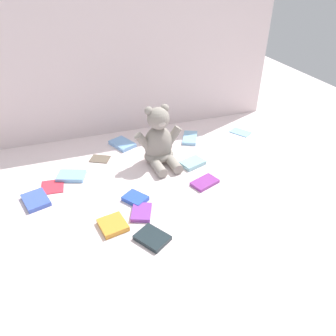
{
  "coord_description": "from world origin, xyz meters",
  "views": [
    {
      "loc": [
        -0.34,
        -1.13,
        0.83
      ],
      "look_at": [
        0.01,
        -0.1,
        0.1
      ],
      "focal_mm": 34.39,
      "sensor_mm": 36.0,
      "label": 1
    }
  ],
  "objects_px": {
    "teddy_bear": "(159,142)",
    "book_case_4": "(52,186)",
    "book_case_3": "(205,183)",
    "book_case_9": "(100,159)",
    "book_case_1": "(193,163)",
    "book_case_5": "(113,225)",
    "book_case_10": "(190,138)",
    "book_case_2": "(141,212)",
    "book_case_7": "(36,200)",
    "book_case_8": "(122,144)",
    "book_case_6": "(241,132)",
    "book_case_11": "(152,238)",
    "book_case_12": "(71,176)",
    "book_case_0": "(135,198)"
  },
  "relations": [
    {
      "from": "teddy_bear",
      "to": "book_case_4",
      "type": "xyz_separation_m",
      "value": [
        -0.49,
        -0.05,
        -0.1
      ]
    },
    {
      "from": "book_case_3",
      "to": "book_case_9",
      "type": "relative_size",
      "value": 1.27
    },
    {
      "from": "book_case_1",
      "to": "book_case_4",
      "type": "relative_size",
      "value": 1.1
    },
    {
      "from": "book_case_5",
      "to": "book_case_9",
      "type": "relative_size",
      "value": 1.09
    },
    {
      "from": "book_case_3",
      "to": "book_case_10",
      "type": "xyz_separation_m",
      "value": [
        0.09,
        0.39,
        0.0
      ]
    },
    {
      "from": "book_case_2",
      "to": "book_case_7",
      "type": "xyz_separation_m",
      "value": [
        -0.38,
        0.21,
        0.0
      ]
    },
    {
      "from": "teddy_bear",
      "to": "book_case_1",
      "type": "relative_size",
      "value": 2.56
    },
    {
      "from": "book_case_7",
      "to": "book_case_9",
      "type": "height_order",
      "value": "book_case_7"
    },
    {
      "from": "book_case_2",
      "to": "book_case_4",
      "type": "relative_size",
      "value": 0.99
    },
    {
      "from": "book_case_1",
      "to": "book_case_5",
      "type": "distance_m",
      "value": 0.52
    },
    {
      "from": "book_case_8",
      "to": "book_case_10",
      "type": "xyz_separation_m",
      "value": [
        0.36,
        -0.05,
        -0.0
      ]
    },
    {
      "from": "book_case_2",
      "to": "book_case_6",
      "type": "height_order",
      "value": "book_case_2"
    },
    {
      "from": "book_case_10",
      "to": "book_case_9",
      "type": "bearing_deg",
      "value": 31.83
    },
    {
      "from": "book_case_11",
      "to": "book_case_2",
      "type": "bearing_deg",
      "value": -122.25
    },
    {
      "from": "book_case_7",
      "to": "book_case_8",
      "type": "relative_size",
      "value": 0.94
    },
    {
      "from": "book_case_2",
      "to": "book_case_12",
      "type": "height_order",
      "value": "book_case_12"
    },
    {
      "from": "book_case_2",
      "to": "book_case_3",
      "type": "bearing_deg",
      "value": 38.9
    },
    {
      "from": "book_case_1",
      "to": "book_case_11",
      "type": "relative_size",
      "value": 1.0
    },
    {
      "from": "book_case_4",
      "to": "book_case_10",
      "type": "xyz_separation_m",
      "value": [
        0.72,
        0.2,
        0.0
      ]
    },
    {
      "from": "book_case_12",
      "to": "book_case_7",
      "type": "bearing_deg",
      "value": -29.78
    },
    {
      "from": "book_case_0",
      "to": "book_case_4",
      "type": "bearing_deg",
      "value": 111.92
    },
    {
      "from": "book_case_0",
      "to": "book_case_2",
      "type": "xyz_separation_m",
      "value": [
        0.0,
        -0.09,
        -0.0
      ]
    },
    {
      "from": "teddy_bear",
      "to": "book_case_3",
      "type": "bearing_deg",
      "value": -65.83
    },
    {
      "from": "book_case_3",
      "to": "book_case_6",
      "type": "xyz_separation_m",
      "value": [
        0.39,
        0.37,
        -0.0
      ]
    },
    {
      "from": "book_case_1",
      "to": "book_case_7",
      "type": "bearing_deg",
      "value": 75.03
    },
    {
      "from": "book_case_11",
      "to": "book_case_9",
      "type": "bearing_deg",
      "value": -114.04
    },
    {
      "from": "teddy_bear",
      "to": "book_case_12",
      "type": "bearing_deg",
      "value": 176.07
    },
    {
      "from": "teddy_bear",
      "to": "book_case_10",
      "type": "bearing_deg",
      "value": 30.72
    },
    {
      "from": "book_case_4",
      "to": "book_case_11",
      "type": "height_order",
      "value": "book_case_11"
    },
    {
      "from": "book_case_5",
      "to": "teddy_bear",
      "type": "bearing_deg",
      "value": -49.31
    },
    {
      "from": "book_case_5",
      "to": "book_case_8",
      "type": "distance_m",
      "value": 0.6
    },
    {
      "from": "book_case_3",
      "to": "book_case_5",
      "type": "height_order",
      "value": "book_case_5"
    },
    {
      "from": "teddy_bear",
      "to": "book_case_11",
      "type": "xyz_separation_m",
      "value": [
        -0.18,
        -0.48,
        -0.1
      ]
    },
    {
      "from": "book_case_2",
      "to": "book_case_1",
      "type": "bearing_deg",
      "value": 60.12
    },
    {
      "from": "book_case_1",
      "to": "book_case_6",
      "type": "height_order",
      "value": "book_case_1"
    },
    {
      "from": "book_case_1",
      "to": "book_case_2",
      "type": "height_order",
      "value": "book_case_1"
    },
    {
      "from": "book_case_0",
      "to": "book_case_1",
      "type": "xyz_separation_m",
      "value": [
        0.32,
        0.17,
        0.0
      ]
    },
    {
      "from": "teddy_bear",
      "to": "book_case_11",
      "type": "height_order",
      "value": "teddy_bear"
    },
    {
      "from": "book_case_2",
      "to": "book_case_7",
      "type": "height_order",
      "value": "book_case_7"
    },
    {
      "from": "book_case_2",
      "to": "book_case_10",
      "type": "height_order",
      "value": "same"
    },
    {
      "from": "book_case_8",
      "to": "book_case_10",
      "type": "height_order",
      "value": "book_case_8"
    },
    {
      "from": "teddy_bear",
      "to": "book_case_11",
      "type": "distance_m",
      "value": 0.52
    },
    {
      "from": "book_case_5",
      "to": "book_case_12",
      "type": "distance_m",
      "value": 0.39
    },
    {
      "from": "book_case_12",
      "to": "book_case_8",
      "type": "bearing_deg",
      "value": 147.24
    },
    {
      "from": "teddy_bear",
      "to": "book_case_2",
      "type": "bearing_deg",
      "value": -122.35
    },
    {
      "from": "book_case_1",
      "to": "book_case_9",
      "type": "height_order",
      "value": "book_case_1"
    },
    {
      "from": "book_case_5",
      "to": "book_case_0",
      "type": "bearing_deg",
      "value": -53.97
    },
    {
      "from": "book_case_7",
      "to": "book_case_10",
      "type": "bearing_deg",
      "value": -176.42
    },
    {
      "from": "teddy_bear",
      "to": "book_case_10",
      "type": "relative_size",
      "value": 2.04
    },
    {
      "from": "book_case_1",
      "to": "book_case_12",
      "type": "height_order",
      "value": "book_case_1"
    }
  ]
}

